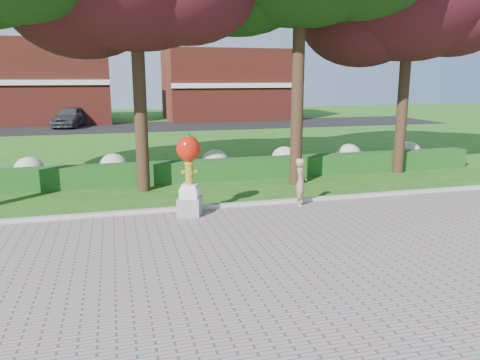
{
  "coord_description": "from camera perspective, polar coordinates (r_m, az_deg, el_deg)",
  "views": [
    {
      "loc": [
        -2.92,
        -10.32,
        3.9
      ],
      "look_at": [
        0.15,
        1.0,
        1.32
      ],
      "focal_mm": 35.0,
      "sensor_mm": 36.0,
      "label": 1
    }
  ],
  "objects": [
    {
      "name": "building_right",
      "position": [
        45.66,
        -1.36,
        11.54
      ],
      "size": [
        12.0,
        8.0,
        6.4
      ],
      "primitive_type": "cube",
      "color": "maroon",
      "rests_on": "ground"
    },
    {
      "name": "curb",
      "position": [
        14.17,
        -2.7,
        -3.26
      ],
      "size": [
        40.0,
        0.18,
        0.15
      ],
      "primitive_type": "cube",
      "color": "#ADADA5",
      "rests_on": "ground"
    },
    {
      "name": "hydrant_sculpture",
      "position": [
        13.24,
        -6.22,
        0.95
      ],
      "size": [
        0.82,
        0.82,
        2.35
      ],
      "rotation": [
        0.0,
        0.0,
        -0.37
      ],
      "color": "gray",
      "rests_on": "walkway"
    },
    {
      "name": "woman",
      "position": [
        14.36,
        7.42,
        -0.25
      ],
      "size": [
        0.53,
        0.63,
        1.47
      ],
      "primitive_type": "imported",
      "rotation": [
        0.0,
        0.0,
        1.19
      ],
      "color": "tan",
      "rests_on": "walkway"
    },
    {
      "name": "parked_car",
      "position": [
        39.9,
        -19.95,
        7.29
      ],
      "size": [
        3.06,
        5.15,
        1.64
      ],
      "primitive_type": "imported",
      "rotation": [
        0.0,
        0.0,
        -0.25
      ],
      "color": "#3E4145",
      "rests_on": "street"
    },
    {
      "name": "hydrangea_row",
      "position": [
        18.95,
        -4.31,
        2.2
      ],
      "size": [
        20.1,
        1.1,
        0.99
      ],
      "color": "#B3BE91",
      "rests_on": "ground"
    },
    {
      "name": "lawn_hedge",
      "position": [
        17.91,
        -5.49,
        1.09
      ],
      "size": [
        24.0,
        0.7,
        0.8
      ],
      "primitive_type": "cube",
      "color": "#134216",
      "rests_on": "ground"
    },
    {
      "name": "ground",
      "position": [
        11.42,
        0.6,
        -7.56
      ],
      "size": [
        100.0,
        100.0,
        0.0
      ],
      "primitive_type": "plane",
      "color": "#255B16",
      "rests_on": "ground"
    },
    {
      "name": "building_left",
      "position": [
        44.89,
        -24.71,
        10.8
      ],
      "size": [
        14.0,
        8.0,
        7.0
      ],
      "primitive_type": "cube",
      "color": "maroon",
      "rests_on": "ground"
    },
    {
      "name": "walkway",
      "position": [
        7.97,
        8.78,
        -16.86
      ],
      "size": [
        40.0,
        14.0,
        0.04
      ],
      "primitive_type": "cube",
      "color": "gray",
      "rests_on": "ground"
    },
    {
      "name": "street",
      "position": [
        38.63,
        -10.83,
        6.42
      ],
      "size": [
        50.0,
        8.0,
        0.02
      ],
      "primitive_type": "cube",
      "color": "black",
      "rests_on": "ground"
    }
  ]
}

